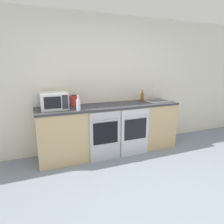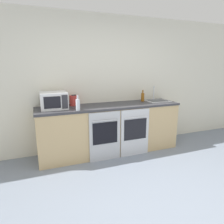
{
  "view_description": "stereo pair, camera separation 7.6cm",
  "coord_description": "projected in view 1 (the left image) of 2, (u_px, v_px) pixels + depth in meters",
  "views": [
    {
      "loc": [
        -1.35,
        -1.59,
        1.67
      ],
      "look_at": [
        0.04,
        1.83,
        0.79
      ],
      "focal_mm": 32.0,
      "sensor_mm": 36.0,
      "label": 1
    },
    {
      "loc": [
        -1.28,
        -1.62,
        1.67
      ],
      "look_at": [
        0.04,
        1.83,
        0.79
      ],
      "focal_mm": 32.0,
      "sensor_mm": 36.0,
      "label": 2
    }
  ],
  "objects": [
    {
      "name": "oven_right",
      "position": [
        135.0,
        132.0,
        3.7
      ],
      "size": [
        0.56,
        0.06,
        0.89
      ],
      "color": "silver",
      "rests_on": "ground_plane"
    },
    {
      "name": "counter_back",
      "position": [
        110.0,
        129.0,
        3.86
      ],
      "size": [
        2.7,
        0.64,
        0.94
      ],
      "color": "tan",
      "rests_on": "ground_plane"
    },
    {
      "name": "bottle_amber",
      "position": [
        142.0,
        97.0,
        4.11
      ],
      "size": [
        0.06,
        0.06,
        0.23
      ],
      "color": "#8C5114",
      "rests_on": "counter_back"
    },
    {
      "name": "ground_plane",
      "position": [
        168.0,
        213.0,
        2.31
      ],
      "size": [
        16.0,
        16.0,
        0.0
      ],
      "primitive_type": "plane",
      "color": "gray"
    },
    {
      "name": "oven_left",
      "position": [
        105.0,
        136.0,
        3.49
      ],
      "size": [
        0.56,
        0.06,
        0.89
      ],
      "color": "#B7BABF",
      "rests_on": "ground_plane"
    },
    {
      "name": "bottle_clear",
      "position": [
        78.0,
        105.0,
        3.26
      ],
      "size": [
        0.07,
        0.07,
        0.26
      ],
      "color": "silver",
      "rests_on": "counter_back"
    },
    {
      "name": "sink",
      "position": [
        157.0,
        100.0,
        4.15
      ],
      "size": [
        0.45,
        0.38,
        0.3
      ],
      "color": "silver",
      "rests_on": "counter_back"
    },
    {
      "name": "wall_back",
      "position": [
        104.0,
        84.0,
        3.97
      ],
      "size": [
        10.0,
        0.06,
        2.6
      ],
      "color": "silver",
      "rests_on": "ground_plane"
    },
    {
      "name": "microwave",
      "position": [
        54.0,
        101.0,
        3.39
      ],
      "size": [
        0.44,
        0.39,
        0.29
      ],
      "color": "silver",
      "rests_on": "counter_back"
    },
    {
      "name": "kettle",
      "position": [
        74.0,
        101.0,
        3.66
      ],
      "size": [
        0.16,
        0.16,
        0.2
      ],
      "color": "#B2332D",
      "rests_on": "counter_back"
    }
  ]
}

